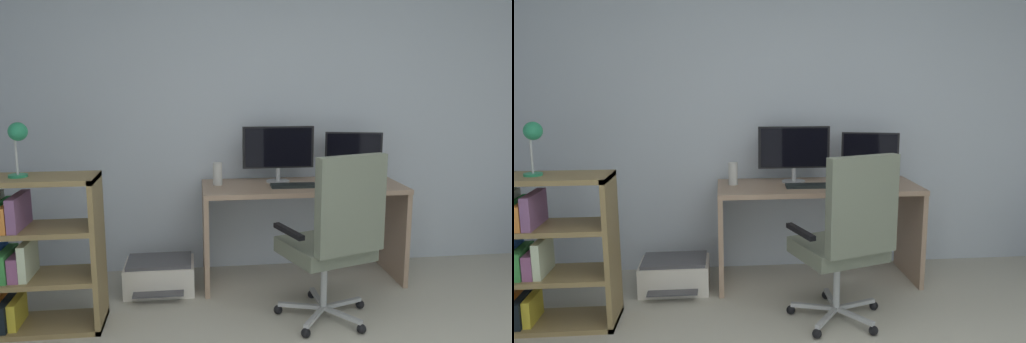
# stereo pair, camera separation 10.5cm
# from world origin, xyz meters

# --- Properties ---
(wall_back) EXTENTS (4.57, 0.10, 2.58)m
(wall_back) POSITION_xyz_m (0.00, 2.68, 1.29)
(wall_back) COLOR silver
(wall_back) RESTS_ON ground
(desk) EXTENTS (1.52, 0.59, 0.76)m
(desk) POSITION_xyz_m (0.12, 2.28, 0.56)
(desk) COLOR tan
(desk) RESTS_ON ground
(monitor_main) EXTENTS (0.55, 0.18, 0.43)m
(monitor_main) POSITION_xyz_m (-0.05, 2.39, 1.02)
(monitor_main) COLOR #B2B5B7
(monitor_main) RESTS_ON desk
(monitor_secondary) EXTENTS (0.44, 0.18, 0.38)m
(monitor_secondary) POSITION_xyz_m (0.54, 2.39, 0.99)
(monitor_secondary) COLOR #B2B5B7
(monitor_secondary) RESTS_ON desk
(keyboard) EXTENTS (0.34, 0.14, 0.02)m
(keyboard) POSITION_xyz_m (0.03, 2.21, 0.77)
(keyboard) COLOR black
(keyboard) RESTS_ON desk
(computer_mouse) EXTENTS (0.08, 0.11, 0.03)m
(computer_mouse) POSITION_xyz_m (0.27, 2.18, 0.78)
(computer_mouse) COLOR black
(computer_mouse) RESTS_ON desk
(desktop_speaker) EXTENTS (0.07, 0.07, 0.17)m
(desktop_speaker) POSITION_xyz_m (-0.53, 2.34, 0.84)
(desktop_speaker) COLOR silver
(desktop_speaker) RESTS_ON desk
(office_chair) EXTENTS (0.65, 0.68, 1.12)m
(office_chair) POSITION_xyz_m (0.16, 1.52, 0.60)
(office_chair) COLOR #B7BABC
(office_chair) RESTS_ON ground
(bookshelf) EXTENTS (0.79, 0.34, 0.97)m
(bookshelf) POSITION_xyz_m (-1.77, 1.71, 0.48)
(bookshelf) COLOR olive
(bookshelf) RESTS_ON ground
(desk_lamp) EXTENTS (0.13, 0.11, 0.33)m
(desk_lamp) POSITION_xyz_m (-1.73, 1.71, 1.21)
(desk_lamp) COLOR #289261
(desk_lamp) RESTS_ON bookshelf
(printer) EXTENTS (0.50, 0.43, 0.24)m
(printer) POSITION_xyz_m (-0.97, 2.19, 0.12)
(printer) COLOR silver
(printer) RESTS_ON ground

